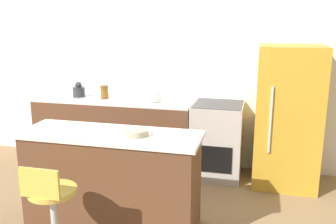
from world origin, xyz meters
name	(u,v)px	position (x,y,z in m)	size (l,w,h in m)	color
ground_plane	(130,177)	(0.00, 0.00, 0.00)	(14.00, 14.00, 0.00)	#8E704C
wall_back	(145,67)	(0.00, 0.67, 1.30)	(8.00, 0.06, 2.60)	white
back_counter	(116,132)	(-0.31, 0.33, 0.46)	(2.08, 0.62, 0.92)	brown
kitchen_island	(112,179)	(0.22, -1.09, 0.46)	(1.67, 0.57, 0.92)	brown
oven_range	(217,140)	(1.04, 0.33, 0.46)	(0.60, 0.63, 0.92)	#B7B2A8
refrigerator	(287,117)	(1.85, 0.29, 0.82)	(0.72, 0.71, 1.64)	gold
stool_chair	(52,212)	(-0.01, -1.75, 0.44)	(0.38, 0.38, 0.86)	#B7B7BC
kettle	(79,91)	(-0.81, 0.31, 1.00)	(0.16, 0.16, 0.20)	#333338
mixing_bowl	(152,96)	(0.20, 0.31, 0.98)	(0.23, 0.23, 0.11)	white
canister_jar	(104,92)	(-0.44, 0.31, 1.01)	(0.11, 0.11, 0.16)	brown
fruit_bowl	(135,132)	(0.46, -1.11, 0.94)	(0.24, 0.24, 0.05)	#C1B28E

